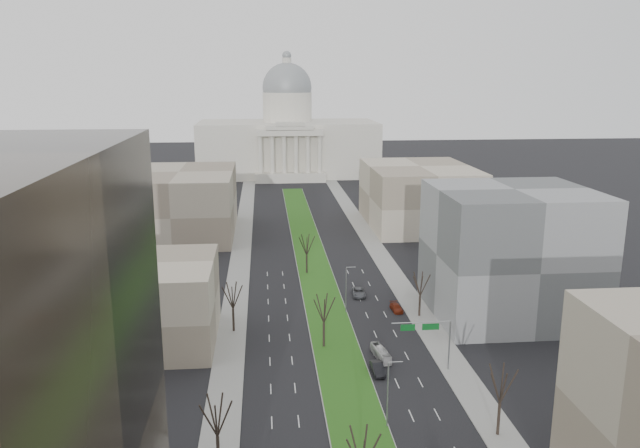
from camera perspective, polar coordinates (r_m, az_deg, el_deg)
ground at (r=143.05m, az=-0.42°, el=-4.53°), size 600.00×600.00×0.00m
median at (r=142.06m, az=-0.38°, el=-4.62°), size 8.00×222.03×0.20m
sidewalk_left at (r=119.19m, az=-7.89°, el=-8.36°), size 5.00×330.00×0.15m
sidewalk_right at (r=122.49m, az=8.85°, el=-7.79°), size 5.00×330.00×0.15m
capitol at (r=286.82m, az=-2.97°, el=7.79°), size 80.00×46.00×55.00m
building_beige_left at (r=109.37m, az=-16.43°, el=-6.94°), size 26.00×22.00×14.00m
building_grey_right at (r=121.13m, az=17.00°, el=-2.52°), size 28.00×26.00×24.00m
building_far_left at (r=180.66m, az=-12.65°, el=1.87°), size 30.00×40.00×18.00m
building_far_right at (r=189.78m, az=9.01°, el=2.57°), size 30.00×40.00×18.00m
tree_left_mid at (r=73.81m, az=-9.44°, el=-16.84°), size 5.40×5.40×9.72m
tree_left_far at (r=110.25m, az=-8.00°, el=-6.43°), size 5.28×5.28×9.50m
tree_right_mid at (r=82.14m, az=16.24°, el=-13.79°), size 5.52×5.52×9.94m
tree_right_far at (r=117.51m, az=9.17°, el=-5.38°), size 5.04×5.04×9.07m
tree_median_b at (r=102.97m, az=0.35°, el=-7.65°), size 5.40×5.40×9.72m
tree_median_c at (r=140.92m, az=-1.23°, el=-1.84°), size 5.40×5.40×9.72m
streetlamp_median_b at (r=82.17m, az=6.26°, el=-15.14°), size 1.90×0.20×9.16m
streetlamp_median_c at (r=118.35m, az=2.43°, el=-5.96°), size 1.90×0.20×9.16m
mast_arm_signs at (r=96.91m, az=10.23°, el=-9.83°), size 9.12×0.24×8.09m
car_black at (r=97.28m, az=5.28°, el=-13.02°), size 1.76×4.84×1.59m
car_red at (r=121.54m, az=6.99°, el=-7.60°), size 2.13×4.62×1.31m
car_grey_far at (r=128.76m, az=3.57°, el=-6.26°), size 2.83×5.63×1.53m
box_van at (r=101.90m, az=5.58°, el=-11.68°), size 2.43×6.58×1.79m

